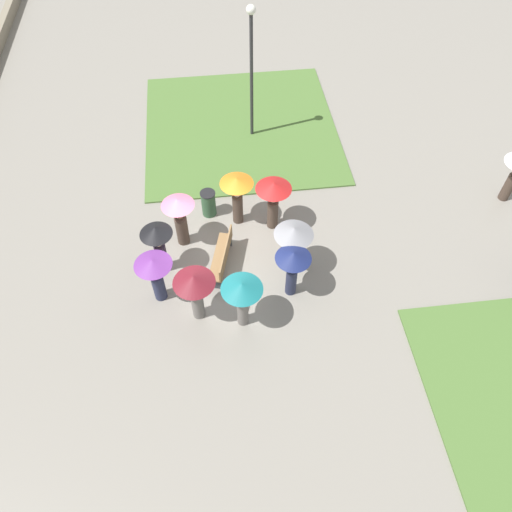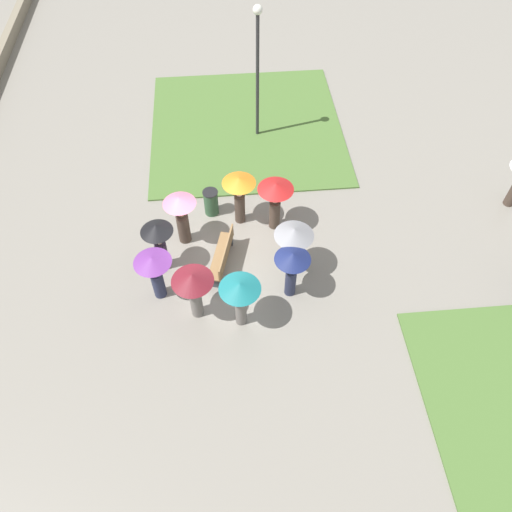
{
  "view_description": "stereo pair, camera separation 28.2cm",
  "coord_description": "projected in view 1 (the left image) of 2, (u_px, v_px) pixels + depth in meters",
  "views": [
    {
      "loc": [
        9.54,
        -0.02,
        12.34
      ],
      "look_at": [
        0.58,
        1.06,
        0.87
      ],
      "focal_mm": 35.0,
      "sensor_mm": 36.0,
      "label": 1
    },
    {
      "loc": [
        9.57,
        0.26,
        12.34
      ],
      "look_at": [
        0.58,
        1.06,
        0.87
      ],
      "focal_mm": 35.0,
      "sensor_mm": 36.0,
      "label": 2
    }
  ],
  "objects": [
    {
      "name": "crowd_person_orange",
      "position": [
        237.0,
        191.0,
        15.59
      ],
      "size": [
        1.06,
        1.06,
        1.89
      ],
      "rotation": [
        0.0,
        0.0,
        6.09
      ],
      "color": "#47382D",
      "rests_on": "ground_plane"
    },
    {
      "name": "lamp_post",
      "position": [
        251.0,
        59.0,
        16.96
      ],
      "size": [
        0.32,
        0.32,
        5.0
      ],
      "color": "#2D2D30",
      "rests_on": "ground_plane"
    },
    {
      "name": "park_bench",
      "position": [
        223.0,
        256.0,
        15.1
      ],
      "size": [
        1.92,
        0.9,
        0.9
      ],
      "rotation": [
        0.0,
        0.0,
        -0.27
      ],
      "color": "brown",
      "rests_on": "ground_plane"
    },
    {
      "name": "crowd_person_maroon",
      "position": [
        195.0,
        286.0,
        13.27
      ],
      "size": [
        1.15,
        1.15,
        1.86
      ],
      "rotation": [
        0.0,
        0.0,
        3.03
      ],
      "color": "slate",
      "rests_on": "ground_plane"
    },
    {
      "name": "crowd_person_grey",
      "position": [
        293.0,
        240.0,
        14.34
      ],
      "size": [
        1.15,
        1.15,
        1.86
      ],
      "rotation": [
        0.0,
        0.0,
        3.51
      ],
      "color": "#1E3328",
      "rests_on": "ground_plane"
    },
    {
      "name": "crowd_person_navy",
      "position": [
        293.0,
        264.0,
        13.83
      ],
      "size": [
        1.02,
        1.02,
        1.82
      ],
      "rotation": [
        0.0,
        0.0,
        5.75
      ],
      "color": "#282D47",
      "rests_on": "ground_plane"
    },
    {
      "name": "crowd_person_teal",
      "position": [
        242.0,
        294.0,
        13.14
      ],
      "size": [
        1.13,
        1.13,
        1.84
      ],
      "rotation": [
        0.0,
        0.0,
        1.56
      ],
      "color": "slate",
      "rests_on": "ground_plane"
    },
    {
      "name": "crowd_person_pink",
      "position": [
        179.0,
        214.0,
        15.09
      ],
      "size": [
        1.01,
        1.01,
        1.9
      ],
      "rotation": [
        0.0,
        0.0,
        4.97
      ],
      "color": "#47382D",
      "rests_on": "ground_plane"
    },
    {
      "name": "trash_bin",
      "position": [
        209.0,
        203.0,
        16.47
      ],
      "size": [
        0.51,
        0.51,
        0.95
      ],
      "color": "#335638",
      "rests_on": "ground_plane"
    },
    {
      "name": "crowd_person_red",
      "position": [
        273.0,
        195.0,
        15.42
      ],
      "size": [
        1.13,
        1.13,
        1.9
      ],
      "rotation": [
        0.0,
        0.0,
        5.16
      ],
      "color": "#47382D",
      "rests_on": "ground_plane"
    },
    {
      "name": "lawn_patch_near",
      "position": [
        241.0,
        127.0,
        19.68
      ],
      "size": [
        7.51,
        7.4,
        0.06
      ],
      "color": "#4C7033",
      "rests_on": "ground_plane"
    },
    {
      "name": "crowd_person_purple",
      "position": [
        155.0,
        272.0,
        13.8
      ],
      "size": [
        1.06,
        1.06,
        1.75
      ],
      "rotation": [
        0.0,
        0.0,
        2.76
      ],
      "color": "#282D47",
      "rests_on": "ground_plane"
    },
    {
      "name": "crowd_person_black",
      "position": [
        158.0,
        241.0,
        14.38
      ],
      "size": [
        0.95,
        0.95,
        1.88
      ],
      "rotation": [
        0.0,
        0.0,
        1.79
      ],
      "color": "#2D2333",
      "rests_on": "ground_plane"
    },
    {
      "name": "ground_plane",
      "position": [
        220.0,
        262.0,
        15.56
      ],
      "size": [
        90.0,
        90.0,
        0.0
      ],
      "primitive_type": "plane",
      "color": "gray"
    }
  ]
}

